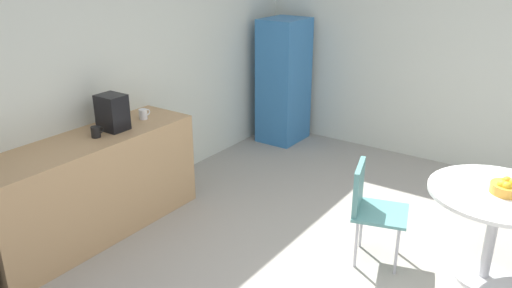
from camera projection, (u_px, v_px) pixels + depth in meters
name	position (u px, v px, depth m)	size (l,w,h in m)	color
wall_back	(98.00, 77.00, 4.72)	(6.00, 0.10, 2.60)	silver
wall_side_right	(510.00, 60.00, 5.42)	(0.10, 6.00, 2.60)	silver
counter_block	(92.00, 187.00, 4.47)	(2.03, 0.60, 0.90)	tan
locker_cabinet	(284.00, 81.00, 6.61)	(0.60, 0.50, 1.60)	#3372B2
round_table	(496.00, 211.00, 3.76)	(1.00, 1.00, 0.76)	silver
chair_teal	(369.00, 202.00, 4.06)	(0.52, 0.52, 0.83)	silver
fruit_bowl	(507.00, 187.00, 3.67)	(0.23, 0.23, 0.11)	gold
mug_white	(143.00, 114.00, 4.81)	(0.13, 0.08, 0.09)	white
mug_green	(96.00, 132.00, 4.35)	(0.13, 0.08, 0.09)	black
coffee_maker	(112.00, 112.00, 4.49)	(0.20, 0.24, 0.32)	black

